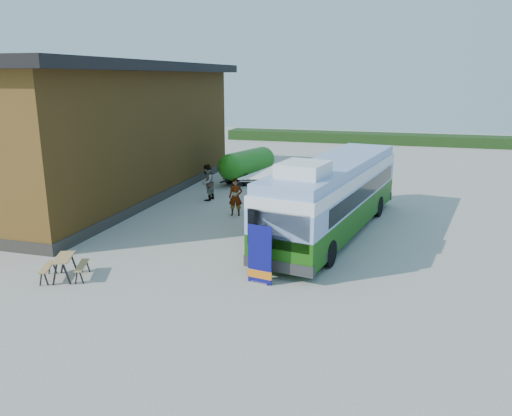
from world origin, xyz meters
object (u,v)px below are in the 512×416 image
(bus, at_px, (334,194))
(slurry_tanker, at_px, (247,164))
(banner, at_px, (260,260))
(picnic_table, at_px, (64,262))
(person_b, at_px, (207,183))
(person_a, at_px, (236,197))

(bus, height_order, slurry_tanker, bus)
(banner, relative_size, picnic_table, 1.15)
(bus, relative_size, picnic_table, 7.02)
(banner, bearing_deg, person_b, 130.40)
(person_a, bearing_deg, person_b, 124.15)
(bus, relative_size, slurry_tanker, 2.27)
(slurry_tanker, bearing_deg, picnic_table, -77.34)
(slurry_tanker, bearing_deg, banner, -54.85)
(bus, distance_m, person_a, 5.34)
(picnic_table, height_order, person_a, person_a)
(picnic_table, relative_size, slurry_tanker, 0.32)
(picnic_table, bearing_deg, banner, -10.04)
(banner, height_order, picnic_table, banner)
(banner, bearing_deg, bus, 86.26)
(person_a, bearing_deg, picnic_table, -118.85)
(banner, distance_m, person_b, 11.98)
(banner, relative_size, slurry_tanker, 0.37)
(person_a, bearing_deg, banner, -76.81)
(person_b, bearing_deg, bus, 67.11)
(person_a, height_order, person_b, person_b)
(person_b, xyz_separation_m, slurry_tanker, (0.67, 5.49, 0.19))
(banner, height_order, person_b, banner)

